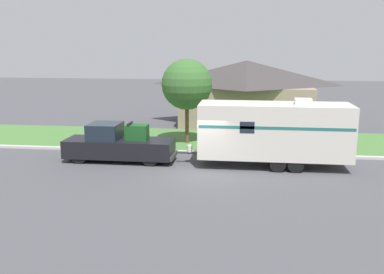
% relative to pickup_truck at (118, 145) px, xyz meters
% --- Properties ---
extents(ground_plane, '(120.00, 120.00, 0.00)m').
position_rel_pickup_truck_xyz_m(ground_plane, '(4.54, -1.68, -0.88)').
color(ground_plane, '#47474C').
extents(curb_strip, '(80.00, 0.30, 0.14)m').
position_rel_pickup_truck_xyz_m(curb_strip, '(4.54, 2.07, -0.81)').
color(curb_strip, beige).
rests_on(curb_strip, ground_plane).
extents(lawn_strip, '(80.00, 7.00, 0.03)m').
position_rel_pickup_truck_xyz_m(lawn_strip, '(4.54, 5.72, -0.87)').
color(lawn_strip, '#477538').
rests_on(lawn_strip, ground_plane).
extents(house_across_street, '(10.64, 7.13, 4.94)m').
position_rel_pickup_truck_xyz_m(house_across_street, '(6.66, 12.40, 1.67)').
color(house_across_street, gray).
rests_on(house_across_street, ground_plane).
extents(pickup_truck, '(5.84, 1.91, 2.09)m').
position_rel_pickup_truck_xyz_m(pickup_truck, '(0.00, 0.00, 0.00)').
color(pickup_truck, black).
rests_on(pickup_truck, ground_plane).
extents(travel_trailer, '(8.69, 2.43, 3.48)m').
position_rel_pickup_truck_xyz_m(travel_trailer, '(8.12, -0.00, 0.96)').
color(travel_trailer, black).
rests_on(travel_trailer, ground_plane).
extents(mailbox, '(0.48, 0.20, 1.25)m').
position_rel_pickup_truck_xyz_m(mailbox, '(11.38, 2.90, 0.08)').
color(mailbox, brown).
rests_on(mailbox, ground_plane).
extents(tree_in_yard, '(3.13, 3.13, 5.27)m').
position_rel_pickup_truck_xyz_m(tree_in_yard, '(3.03, 4.72, 2.81)').
color(tree_in_yard, brown).
rests_on(tree_in_yard, ground_plane).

